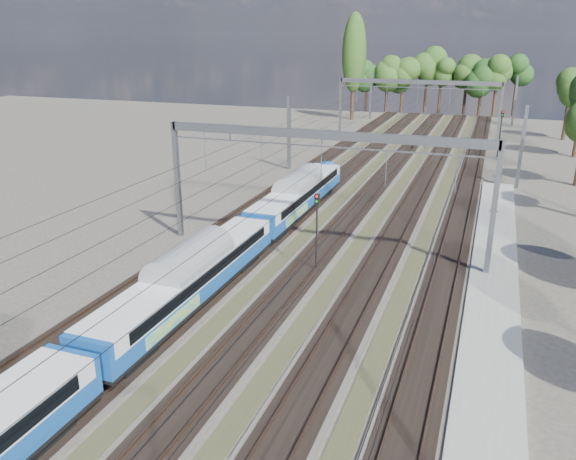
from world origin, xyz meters
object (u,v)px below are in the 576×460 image
(worker, at_px, (413,144))
(signal_near, at_px, (317,223))
(emu_train, at_px, (187,274))
(signal_far, at_px, (501,129))

(worker, xyz_separation_m, signal_near, (0.05, -45.07, 2.64))
(emu_train, height_order, signal_near, signal_near)
(signal_near, height_order, signal_far, signal_far)
(signal_near, bearing_deg, signal_far, 71.21)
(emu_train, relative_size, signal_near, 10.45)
(signal_far, bearing_deg, signal_near, -100.62)
(emu_train, xyz_separation_m, worker, (5.16, 52.97, -1.51))
(emu_train, bearing_deg, worker, 84.43)
(worker, distance_m, signal_far, 11.82)
(emu_train, distance_m, worker, 53.24)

